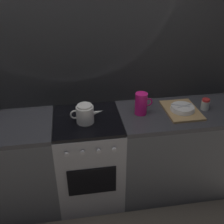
{
  "coord_description": "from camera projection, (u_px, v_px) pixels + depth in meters",
  "views": [
    {
      "loc": [
        -0.1,
        -2.05,
        2.13
      ],
      "look_at": [
        0.22,
        0.0,
        0.95
      ],
      "focal_mm": 43.38,
      "sensor_mm": 36.0,
      "label": 1
    }
  ],
  "objects": [
    {
      "name": "kettle",
      "position": [
        85.0,
        114.0,
        2.29
      ],
      "size": [
        0.28,
        0.15,
        0.17
      ],
      "color": "white",
      "rests_on": "stove_unit"
    },
    {
      "name": "spice_jar",
      "position": [
        205.0,
        104.0,
        2.51
      ],
      "size": [
        0.08,
        0.08,
        0.1
      ],
      "color": "silver",
      "rests_on": "counter_right"
    },
    {
      "name": "ground_plane",
      "position": [
        91.0,
        193.0,
        2.82
      ],
      "size": [
        8.0,
        8.0,
        0.0
      ],
      "primitive_type": "plane",
      "color": "#6B6054"
    },
    {
      "name": "dish_pile",
      "position": [
        182.0,
        109.0,
        2.48
      ],
      "size": [
        0.3,
        0.4,
        0.07
      ],
      "color": "tan",
      "rests_on": "counter_right"
    },
    {
      "name": "back_wall",
      "position": [
        83.0,
        73.0,
        2.51
      ],
      "size": [
        3.6,
        0.05,
        2.4
      ],
      "color": "gray",
      "rests_on": "ground_plane"
    },
    {
      "name": "counter_right",
      "position": [
        178.0,
        150.0,
        2.72
      ],
      "size": [
        1.2,
        0.6,
        0.9
      ],
      "color": "#515459",
      "rests_on": "ground_plane"
    },
    {
      "name": "stove_unit",
      "position": [
        89.0,
        159.0,
        2.6
      ],
      "size": [
        0.6,
        0.63,
        0.9
      ],
      "color": "#9E9EA3",
      "rests_on": "ground_plane"
    },
    {
      "name": "pitcher",
      "position": [
        141.0,
        104.0,
        2.41
      ],
      "size": [
        0.16,
        0.11,
        0.2
      ],
      "color": "#E5197A",
      "rests_on": "counter_right"
    }
  ]
}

